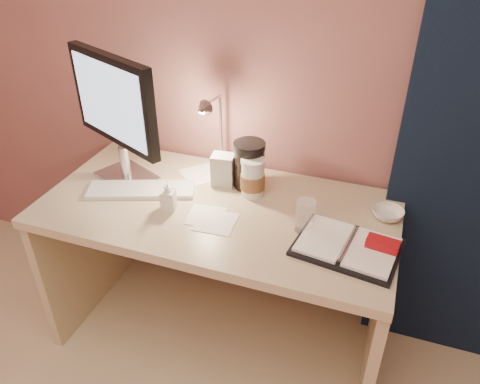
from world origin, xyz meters
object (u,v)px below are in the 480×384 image
(lotion_bottle, at_px, (168,196))
(monitor, at_px, (117,108))
(bowl, at_px, (388,214))
(dark_jar, at_px, (249,167))
(product_box, at_px, (223,170))
(coffee_cup, at_px, (253,178))
(clear_cup, at_px, (305,216))
(planner, at_px, (350,246))
(desk_lamp, at_px, (215,129))
(keyboard, at_px, (141,190))
(desk, at_px, (225,240))

(lotion_bottle, bearing_deg, monitor, 152.44)
(bowl, height_order, dark_jar, dark_jar)
(lotion_bottle, bearing_deg, product_box, 61.08)
(monitor, relative_size, dark_jar, 3.02)
(coffee_cup, xyz_separation_m, clear_cup, (0.25, -0.17, -0.01))
(planner, relative_size, desk_lamp, 1.07)
(coffee_cup, xyz_separation_m, dark_jar, (-0.03, 0.06, 0.01))
(coffee_cup, distance_m, lotion_bottle, 0.35)
(coffee_cup, bearing_deg, keyboard, -162.82)
(keyboard, xyz_separation_m, lotion_bottle, (0.16, -0.07, 0.05))
(keyboard, bearing_deg, monitor, 127.26)
(desk, xyz_separation_m, coffee_cup, (0.10, 0.06, 0.30))
(desk, height_order, lotion_bottle, lotion_bottle)
(desk, distance_m, lotion_bottle, 0.37)
(product_box, bearing_deg, coffee_cup, -20.73)
(desk, distance_m, desk_lamp, 0.48)
(clear_cup, height_order, dark_jar, dark_jar)
(clear_cup, distance_m, lotion_bottle, 0.53)
(clear_cup, height_order, lotion_bottle, clear_cup)
(clear_cup, distance_m, dark_jar, 0.37)
(product_box, height_order, desk_lamp, desk_lamp)
(dark_jar, bearing_deg, coffee_cup, -59.01)
(keyboard, relative_size, coffee_cup, 2.70)
(clear_cup, bearing_deg, bowl, 32.59)
(clear_cup, distance_m, product_box, 0.44)
(keyboard, bearing_deg, coffee_cup, -3.17)
(monitor, distance_m, dark_jar, 0.58)
(clear_cup, bearing_deg, monitor, 172.82)
(bowl, bearing_deg, lotion_bottle, -164.68)
(monitor, distance_m, product_box, 0.49)
(coffee_cup, distance_m, product_box, 0.15)
(lotion_bottle, bearing_deg, desk, 42.00)
(bowl, bearing_deg, monitor, -175.84)
(bowl, bearing_deg, coffee_cup, -178.59)
(keyboard, height_order, desk_lamp, desk_lamp)
(coffee_cup, bearing_deg, planner, -27.31)
(product_box, relative_size, desk_lamp, 0.38)
(dark_jar, bearing_deg, bowl, -4.43)
(desk, distance_m, clear_cup, 0.47)
(desk, distance_m, coffee_cup, 0.32)
(bowl, bearing_deg, product_box, 178.30)
(planner, distance_m, coffee_cup, 0.49)
(lotion_bottle, bearing_deg, coffee_cup, 37.25)
(desk, relative_size, clear_cup, 11.24)
(bowl, distance_m, lotion_bottle, 0.84)
(keyboard, distance_m, desk_lamp, 0.40)
(lotion_bottle, bearing_deg, desk_lamp, 74.62)
(planner, xyz_separation_m, coffee_cup, (-0.43, 0.22, 0.06))
(coffee_cup, distance_m, dark_jar, 0.07)
(coffee_cup, bearing_deg, bowl, 1.41)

